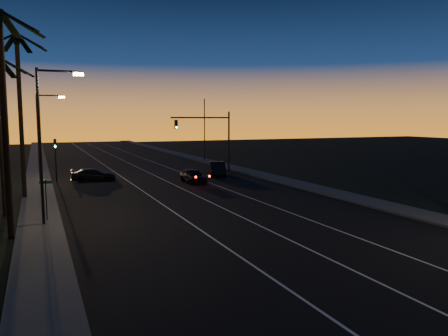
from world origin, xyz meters
name	(u,v)px	position (x,y,z in m)	size (l,w,h in m)	color
road	(176,189)	(0.00, 30.00, 0.01)	(20.00, 170.00, 0.01)	black
sidewalk_left	(39,197)	(-11.20, 30.00, 0.08)	(2.40, 170.00, 0.16)	#323230
sidewalk_right	(286,181)	(11.20, 30.00, 0.08)	(2.40, 170.00, 0.16)	#323230
lane_stripe_left	(143,191)	(-3.00, 30.00, 0.02)	(0.12, 160.00, 0.01)	silver
lane_stripe_mid	(182,188)	(0.50, 30.00, 0.02)	(0.12, 160.00, 0.01)	silver
lane_stripe_right	(218,186)	(4.00, 30.00, 0.02)	(0.12, 160.00, 0.01)	silver
palm_near	(4,101)	(-12.60, 18.00, 7.07)	(4.25, 4.16, 11.53)	black
palm_mid	(0,118)	(-13.20, 24.00, 6.25)	(4.25, 4.16, 10.03)	black
palm_far	(20,100)	(-12.20, 30.00, 7.61)	(4.25, 4.16, 12.53)	black
streetlight_left_near	(45,134)	(-10.70, 20.00, 5.32)	(2.55, 0.26, 9.00)	black
streetlight_left_far	(42,131)	(-10.69, 38.00, 5.06)	(2.55, 0.26, 8.50)	black
street_sign	(46,195)	(-10.80, 21.00, 1.66)	(0.70, 0.06, 2.60)	black
signal_mast	(210,131)	(7.14, 39.99, 4.78)	(7.10, 0.41, 7.00)	black
signal_post	(55,152)	(-9.50, 39.98, 2.89)	(0.28, 0.37, 4.20)	black
far_pole_left	(38,132)	(-11.00, 55.00, 4.50)	(0.14, 0.14, 9.00)	black
far_pole_right	(205,130)	(11.00, 52.00, 4.50)	(0.14, 0.14, 9.00)	black
lead_car	(193,176)	(2.60, 32.89, 0.69)	(1.75, 4.50, 1.36)	black
right_car	(217,169)	(6.75, 36.84, 0.77)	(3.00, 4.89, 1.52)	black
cross_car	(94,175)	(-6.12, 37.71, 0.64)	(4.52, 2.30, 1.26)	black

